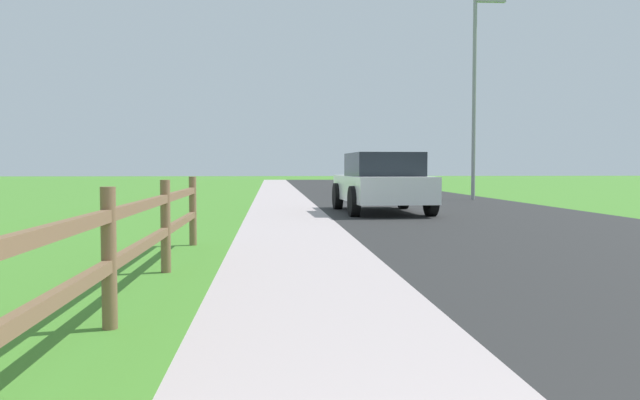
% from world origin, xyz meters
% --- Properties ---
extents(ground_plane, '(120.00, 120.00, 0.00)m').
position_xyz_m(ground_plane, '(0.00, 25.00, 0.00)').
color(ground_plane, '#48882D').
extents(road_asphalt, '(7.00, 66.00, 0.01)m').
position_xyz_m(road_asphalt, '(3.50, 27.00, 0.00)').
color(road_asphalt, '#292929').
rests_on(road_asphalt, ground).
extents(curb_concrete, '(6.00, 66.00, 0.01)m').
position_xyz_m(curb_concrete, '(-3.00, 27.00, 0.00)').
color(curb_concrete, '#B5A6A5').
rests_on(curb_concrete, ground).
extents(grass_verge, '(5.00, 66.00, 0.00)m').
position_xyz_m(grass_verge, '(-4.50, 27.00, 0.01)').
color(grass_verge, '#48882D').
rests_on(grass_verge, ground).
extents(rail_fence, '(0.11, 10.15, 1.04)m').
position_xyz_m(rail_fence, '(-2.57, 4.73, 0.61)').
color(rail_fence, brown).
rests_on(rail_fence, ground).
extents(parked_suv_white, '(2.24, 4.53, 1.55)m').
position_xyz_m(parked_suv_white, '(1.49, 16.53, 0.79)').
color(parked_suv_white, white).
rests_on(parked_suv_white, ground).
extents(street_lamp, '(1.17, 0.20, 7.32)m').
position_xyz_m(street_lamp, '(6.04, 22.78, 4.28)').
color(street_lamp, gray).
rests_on(street_lamp, ground).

